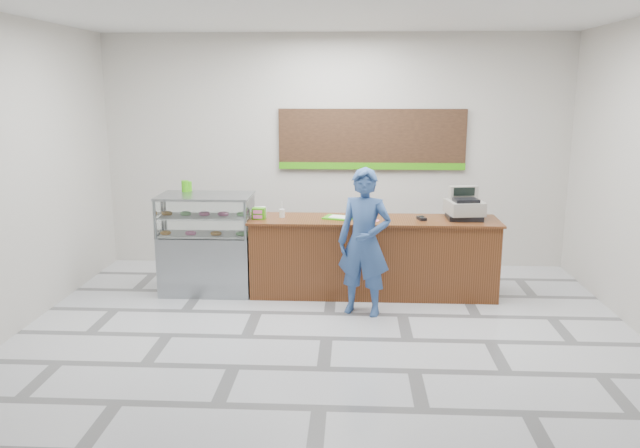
# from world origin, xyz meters

# --- Properties ---
(floor) EXTENTS (7.00, 7.00, 0.00)m
(floor) POSITION_xyz_m (0.00, 0.00, 0.00)
(floor) COLOR silver
(floor) RESTS_ON ground
(back_wall) EXTENTS (7.00, 0.00, 7.00)m
(back_wall) POSITION_xyz_m (0.00, 3.00, 1.75)
(back_wall) COLOR beige
(back_wall) RESTS_ON floor
(ceiling) EXTENTS (7.00, 7.00, 0.00)m
(ceiling) POSITION_xyz_m (0.00, 0.00, 3.50)
(ceiling) COLOR silver
(ceiling) RESTS_ON back_wall
(sales_counter) EXTENTS (3.26, 0.76, 1.03)m
(sales_counter) POSITION_xyz_m (0.55, 1.55, 0.52)
(sales_counter) COLOR brown
(sales_counter) RESTS_ON floor
(display_case) EXTENTS (1.22, 0.72, 1.33)m
(display_case) POSITION_xyz_m (-1.67, 1.55, 0.68)
(display_case) COLOR gray
(display_case) RESTS_ON floor
(menu_board) EXTENTS (2.80, 0.06, 0.90)m
(menu_board) POSITION_xyz_m (0.55, 2.96, 1.93)
(menu_board) COLOR black
(menu_board) RESTS_ON back_wall
(cash_register) EXTENTS (0.50, 0.52, 0.41)m
(cash_register) POSITION_xyz_m (1.73, 1.62, 1.19)
(cash_register) COLOR black
(cash_register) RESTS_ON sales_counter
(card_terminal) EXTENTS (0.12, 0.18, 0.04)m
(card_terminal) POSITION_xyz_m (1.17, 1.51, 1.05)
(card_terminal) COLOR black
(card_terminal) RESTS_ON sales_counter
(serving_tray) EXTENTS (0.44, 0.38, 0.02)m
(serving_tray) POSITION_xyz_m (0.09, 1.56, 1.04)
(serving_tray) COLOR #3CBF10
(serving_tray) RESTS_ON sales_counter
(napkin_box) EXTENTS (0.18, 0.18, 0.13)m
(napkin_box) POSITION_xyz_m (-0.95, 1.60, 1.09)
(napkin_box) COLOR white
(napkin_box) RESTS_ON sales_counter
(straw_cup) EXTENTS (0.07, 0.07, 0.11)m
(straw_cup) POSITION_xyz_m (-0.66, 1.58, 1.09)
(straw_cup) COLOR silver
(straw_cup) RESTS_ON sales_counter
(promo_box) EXTENTS (0.17, 0.12, 0.15)m
(promo_box) POSITION_xyz_m (-0.95, 1.47, 1.10)
(promo_box) COLOR #3AA00E
(promo_box) RESTS_ON sales_counter
(donut_decal) EXTENTS (0.17, 0.17, 0.00)m
(donut_decal) POSITION_xyz_m (0.54, 1.44, 1.03)
(donut_decal) COLOR pink
(donut_decal) RESTS_ON sales_counter
(green_cup_left) EXTENTS (0.08, 0.08, 0.13)m
(green_cup_left) POSITION_xyz_m (-1.96, 1.82, 1.40)
(green_cup_left) COLOR #3AA00E
(green_cup_left) RESTS_ON display_case
(green_cup_right) EXTENTS (0.10, 0.10, 0.15)m
(green_cup_right) POSITION_xyz_m (-2.00, 1.79, 1.41)
(green_cup_right) COLOR #3AA00E
(green_cup_right) RESTS_ON display_case
(customer) EXTENTS (0.75, 0.60, 1.79)m
(customer) POSITION_xyz_m (0.42, 0.83, 0.89)
(customer) COLOR #2F4E86
(customer) RESTS_ON floor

